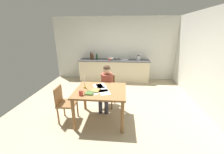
{
  "coord_description": "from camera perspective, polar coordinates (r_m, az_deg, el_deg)",
  "views": [
    {
      "loc": [
        0.4,
        -3.38,
        2.03
      ],
      "look_at": [
        0.1,
        0.13,
        0.85
      ],
      "focal_mm": 22.04,
      "sensor_mm": 36.0,
      "label": 1
    }
  ],
  "objects": [
    {
      "name": "ground_plane",
      "position": [
        3.97,
        -1.58,
        -12.55
      ],
      "size": [
        5.2,
        5.2,
        0.04
      ],
      "primitive_type": "cube",
      "color": "tan"
    },
    {
      "name": "wall_back",
      "position": [
        6.04,
        1.16,
        11.59
      ],
      "size": [
        5.2,
        0.12,
        2.6
      ],
      "primitive_type": "cube",
      "color": "silver",
      "rests_on": "ground"
    },
    {
      "name": "wall_right",
      "position": [
        4.1,
        37.46,
        4.43
      ],
      "size": [
        0.12,
        5.2,
        2.6
      ],
      "primitive_type": "cube",
      "color": "silver",
      "rests_on": "ground"
    },
    {
      "name": "kitchen_counter",
      "position": [
        5.85,
        0.86,
        2.88
      ],
      "size": [
        2.88,
        0.64,
        0.9
      ],
      "color": "beige",
      "rests_on": "ground"
    },
    {
      "name": "dining_table",
      "position": [
        3.16,
        -4.75,
        -7.19
      ],
      "size": [
        1.14,
        0.97,
        0.78
      ],
      "color": "olive",
      "rests_on": "ground"
    },
    {
      "name": "chair_at_table",
      "position": [
        3.88,
        -1.84,
        -4.98
      ],
      "size": [
        0.45,
        0.45,
        0.87
      ],
      "color": "olive",
      "rests_on": "ground"
    },
    {
      "name": "person_seated",
      "position": [
        3.67,
        -2.4,
        -3.08
      ],
      "size": [
        0.37,
        0.62,
        1.19
      ],
      "color": "brown",
      "rests_on": "ground"
    },
    {
      "name": "chair_side_empty",
      "position": [
        3.4,
        -19.1,
        -9.88
      ],
      "size": [
        0.41,
        0.41,
        0.85
      ],
      "color": "olive",
      "rests_on": "ground"
    },
    {
      "name": "coffee_mug",
      "position": [
        2.89,
        -12.75,
        -6.41
      ],
      "size": [
        0.12,
        0.08,
        0.11
      ],
      "color": "#D84C3F",
      "rests_on": "dining_table"
    },
    {
      "name": "candlestick",
      "position": [
        3.22,
        -11.19,
        -3.2
      ],
      "size": [
        0.06,
        0.06,
        0.29
      ],
      "color": "gold",
      "rests_on": "dining_table"
    },
    {
      "name": "book_magazine",
      "position": [
        2.95,
        -9.21,
        -6.54
      ],
      "size": [
        0.18,
        0.2,
        0.03
      ],
      "primitive_type": "cube",
      "rotation": [
        0.0,
        0.0,
        -0.08
      ],
      "color": "#3F602B",
      "rests_on": "dining_table"
    },
    {
      "name": "book_cookery",
      "position": [
        3.05,
        -6.85,
        -5.56
      ],
      "size": [
        0.19,
        0.22,
        0.03
      ],
      "primitive_type": "cube",
      "rotation": [
        0.0,
        0.0,
        -0.13
      ],
      "color": "olive",
      "rests_on": "dining_table"
    },
    {
      "name": "paper_letter",
      "position": [
        3.33,
        -4.58,
        -3.58
      ],
      "size": [
        0.32,
        0.36,
        0.0
      ],
      "primitive_type": "cube",
      "rotation": [
        0.0,
        0.0,
        0.46
      ],
      "color": "white",
      "rests_on": "dining_table"
    },
    {
      "name": "paper_bill",
      "position": [
        3.13,
        -3.93,
        -5.1
      ],
      "size": [
        0.31,
        0.35,
        0.0
      ],
      "primitive_type": "cube",
      "rotation": [
        0.0,
        0.0,
        0.39
      ],
      "color": "white",
      "rests_on": "dining_table"
    },
    {
      "name": "paper_envelope",
      "position": [
        3.03,
        -6.84,
        -6.0
      ],
      "size": [
        0.29,
        0.34,
        0.0
      ],
      "primitive_type": "cube",
      "rotation": [
        0.0,
        0.0,
        -0.29
      ],
      "color": "white",
      "rests_on": "dining_table"
    },
    {
      "name": "paper_receipt",
      "position": [
        3.3,
        -5.65,
        -3.82
      ],
      "size": [
        0.32,
        0.36,
        0.0
      ],
      "primitive_type": "cube",
      "rotation": [
        0.0,
        0.0,
        0.48
      ],
      "color": "white",
      "rests_on": "dining_table"
    },
    {
      "name": "paper_notice",
      "position": [
        2.99,
        -3.04,
        -6.26
      ],
      "size": [
        0.3,
        0.35,
        0.0
      ],
      "primitive_type": "cube",
      "rotation": [
        0.0,
        0.0,
        0.34
      ],
      "color": "white",
      "rests_on": "dining_table"
    },
    {
      "name": "sink_unit",
      "position": [
        5.73,
        5.18,
        7.32
      ],
      "size": [
        0.36,
        0.36,
        0.24
      ],
      "color": "#B2B7BC",
      "rests_on": "kitchen_counter"
    },
    {
      "name": "bottle_oil",
      "position": [
        5.96,
        -8.73,
        8.69
      ],
      "size": [
        0.06,
        0.06,
        0.31
      ],
      "color": "#593319",
      "rests_on": "kitchen_counter"
    },
    {
      "name": "bottle_vinegar",
      "position": [
        5.84,
        -8.01,
        8.28
      ],
      "size": [
        0.07,
        0.07,
        0.25
      ],
      "color": "#593319",
      "rests_on": "kitchen_counter"
    },
    {
      "name": "bottle_wine_red",
      "position": [
        5.88,
        -6.31,
        8.39
      ],
      "size": [
        0.07,
        0.07,
        0.25
      ],
      "color": "#194C23",
      "rests_on": "kitchen_counter"
    },
    {
      "name": "mixing_bowl",
      "position": [
        5.71,
        -0.57,
        7.72
      ],
      "size": [
        0.26,
        0.26,
        0.12
      ],
      "primitive_type": "ellipsoid",
      "color": "white",
      "rests_on": "kitchen_counter"
    },
    {
      "name": "stovetop_kettle",
      "position": [
        5.74,
        10.93,
        7.86
      ],
      "size": [
        0.18,
        0.18,
        0.22
      ],
      "color": "#B7BABF",
      "rests_on": "kitchen_counter"
    },
    {
      "name": "wine_glass_near_sink",
      "position": [
        5.87,
        1.56,
        8.51
      ],
      "size": [
        0.07,
        0.07,
        0.15
      ],
      "color": "silver",
      "rests_on": "kitchen_counter"
    },
    {
      "name": "wine_glass_by_kettle",
      "position": [
        5.87,
        0.62,
        8.53
      ],
      "size": [
        0.07,
        0.07,
        0.15
      ],
      "color": "silver",
      "rests_on": "kitchen_counter"
    },
    {
      "name": "wine_glass_back_left",
      "position": [
        5.89,
        -0.75,
        8.55
      ],
      "size": [
        0.07,
        0.07,
        0.15
      ],
      "color": "silver",
      "rests_on": "kitchen_counter"
    },
    {
      "name": "teacup_on_counter",
      "position": [
        5.6,
        -0.98,
        7.37
      ],
      "size": [
        0.11,
        0.08,
        0.09
      ],
      "color": "#D84C3F",
      "rests_on": "kitchen_counter"
    }
  ]
}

